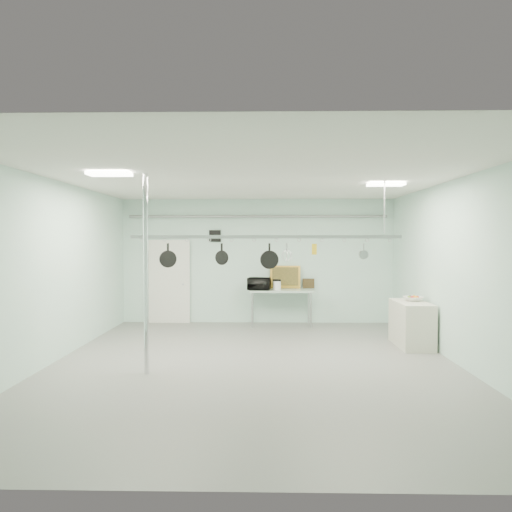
{
  "coord_description": "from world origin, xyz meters",
  "views": [
    {
      "loc": [
        0.19,
        -7.79,
        2.14
      ],
      "look_at": [
        0.02,
        1.0,
        1.83
      ],
      "focal_mm": 32.0,
      "sensor_mm": 36.0,
      "label": 1
    }
  ],
  "objects_px": {
    "side_cabinet": "(411,324)",
    "skillet_mid": "(222,253)",
    "pot_rack": "(265,235)",
    "coffee_canister": "(277,285)",
    "prep_table": "(281,292)",
    "skillet_left": "(168,255)",
    "skillet_right": "(269,256)",
    "microwave": "(259,284)",
    "fruit_bowl": "(413,299)",
    "chrome_pole": "(146,274)"
  },
  "relations": [
    {
      "from": "pot_rack",
      "to": "skillet_right",
      "type": "height_order",
      "value": "pot_rack"
    },
    {
      "from": "coffee_canister",
      "to": "side_cabinet",
      "type": "bearing_deg",
      "value": -37.88
    },
    {
      "from": "microwave",
      "to": "side_cabinet",
      "type": "bearing_deg",
      "value": 155.37
    },
    {
      "from": "microwave",
      "to": "skillet_right",
      "type": "xyz_separation_m",
      "value": [
        0.22,
        -3.19,
        0.81
      ]
    },
    {
      "from": "fruit_bowl",
      "to": "skillet_left",
      "type": "height_order",
      "value": "skillet_left"
    },
    {
      "from": "prep_table",
      "to": "skillet_left",
      "type": "distance_m",
      "value": 4.07
    },
    {
      "from": "pot_rack",
      "to": "skillet_mid",
      "type": "xyz_separation_m",
      "value": [
        -0.78,
        0.0,
        -0.32
      ]
    },
    {
      "from": "side_cabinet",
      "to": "fruit_bowl",
      "type": "bearing_deg",
      "value": 60.65
    },
    {
      "from": "skillet_left",
      "to": "skillet_right",
      "type": "relative_size",
      "value": 0.91
    },
    {
      "from": "side_cabinet",
      "to": "skillet_left",
      "type": "xyz_separation_m",
      "value": [
        -4.69,
        -1.1,
        1.43
      ]
    },
    {
      "from": "chrome_pole",
      "to": "skillet_right",
      "type": "height_order",
      "value": "chrome_pole"
    },
    {
      "from": "pot_rack",
      "to": "coffee_canister",
      "type": "height_order",
      "value": "pot_rack"
    },
    {
      "from": "chrome_pole",
      "to": "skillet_mid",
      "type": "relative_size",
      "value": 8.92
    },
    {
      "from": "prep_table",
      "to": "coffee_canister",
      "type": "height_order",
      "value": "coffee_canister"
    },
    {
      "from": "skillet_left",
      "to": "skillet_right",
      "type": "xyz_separation_m",
      "value": [
        1.81,
        0.0,
        -0.02
      ]
    },
    {
      "from": "skillet_left",
      "to": "skillet_mid",
      "type": "distance_m",
      "value": 0.96
    },
    {
      "from": "skillet_left",
      "to": "microwave",
      "type": "bearing_deg",
      "value": 43.87
    },
    {
      "from": "side_cabinet",
      "to": "fruit_bowl",
      "type": "height_order",
      "value": "fruit_bowl"
    },
    {
      "from": "chrome_pole",
      "to": "fruit_bowl",
      "type": "xyz_separation_m",
      "value": [
        4.91,
        2.12,
        -0.65
      ]
    },
    {
      "from": "prep_table",
      "to": "pot_rack",
      "type": "distance_m",
      "value": 3.61
    },
    {
      "from": "coffee_canister",
      "to": "skillet_left",
      "type": "relative_size",
      "value": 0.55
    },
    {
      "from": "pot_rack",
      "to": "skillet_left",
      "type": "xyz_separation_m",
      "value": [
        -1.74,
        0.0,
        -0.35
      ]
    },
    {
      "from": "side_cabinet",
      "to": "coffee_canister",
      "type": "xyz_separation_m",
      "value": [
        -2.66,
        2.07,
        0.57
      ]
    },
    {
      "from": "side_cabinet",
      "to": "skillet_mid",
      "type": "bearing_deg",
      "value": -163.55
    },
    {
      "from": "side_cabinet",
      "to": "fruit_bowl",
      "type": "xyz_separation_m",
      "value": [
        0.06,
        0.12,
        0.5
      ]
    },
    {
      "from": "coffee_canister",
      "to": "skillet_mid",
      "type": "relative_size",
      "value": 0.63
    },
    {
      "from": "microwave",
      "to": "coffee_canister",
      "type": "relative_size",
      "value": 2.41
    },
    {
      "from": "side_cabinet",
      "to": "pot_rack",
      "type": "relative_size",
      "value": 0.25
    },
    {
      "from": "chrome_pole",
      "to": "coffee_canister",
      "type": "xyz_separation_m",
      "value": [
        2.19,
        4.07,
        -0.58
      ]
    },
    {
      "from": "microwave",
      "to": "prep_table",
      "type": "bearing_deg",
      "value": -159.41
    },
    {
      "from": "microwave",
      "to": "skillet_mid",
      "type": "xyz_separation_m",
      "value": [
        -0.63,
        -3.19,
        0.85
      ]
    },
    {
      "from": "coffee_canister",
      "to": "prep_table",
      "type": "bearing_deg",
      "value": 50.27
    },
    {
      "from": "chrome_pole",
      "to": "coffee_canister",
      "type": "bearing_deg",
      "value": 61.7
    },
    {
      "from": "side_cabinet",
      "to": "microwave",
      "type": "bearing_deg",
      "value": 146.0
    },
    {
      "from": "coffee_canister",
      "to": "skillet_mid",
      "type": "bearing_deg",
      "value": -108.62
    },
    {
      "from": "skillet_left",
      "to": "skillet_right",
      "type": "height_order",
      "value": "same"
    },
    {
      "from": "pot_rack",
      "to": "skillet_left",
      "type": "relative_size",
      "value": 11.69
    },
    {
      "from": "coffee_canister",
      "to": "skillet_mid",
      "type": "height_order",
      "value": "skillet_mid"
    },
    {
      "from": "pot_rack",
      "to": "skillet_right",
      "type": "relative_size",
      "value": 10.69
    },
    {
      "from": "microwave",
      "to": "skillet_mid",
      "type": "bearing_deg",
      "value": 88.25
    },
    {
      "from": "pot_rack",
      "to": "microwave",
      "type": "xyz_separation_m",
      "value": [
        -0.15,
        3.19,
        -1.17
      ]
    },
    {
      "from": "microwave",
      "to": "skillet_left",
      "type": "distance_m",
      "value": 3.66
    },
    {
      "from": "microwave",
      "to": "skillet_left",
      "type": "bearing_deg",
      "value": 72.89
    },
    {
      "from": "coffee_canister",
      "to": "skillet_mid",
      "type": "xyz_separation_m",
      "value": [
        -1.07,
        -3.17,
        0.89
      ]
    },
    {
      "from": "chrome_pole",
      "to": "fruit_bowl",
      "type": "bearing_deg",
      "value": 23.29
    },
    {
      "from": "fruit_bowl",
      "to": "skillet_mid",
      "type": "relative_size",
      "value": 1.05
    },
    {
      "from": "microwave",
      "to": "fruit_bowl",
      "type": "relative_size",
      "value": 1.45
    },
    {
      "from": "prep_table",
      "to": "chrome_pole",
      "type": "bearing_deg",
      "value": -118.71
    },
    {
      "from": "side_cabinet",
      "to": "pot_rack",
      "type": "xyz_separation_m",
      "value": [
        -2.95,
        -1.1,
        1.78
      ]
    },
    {
      "from": "prep_table",
      "to": "fruit_bowl",
      "type": "bearing_deg",
      "value": -38.56
    }
  ]
}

